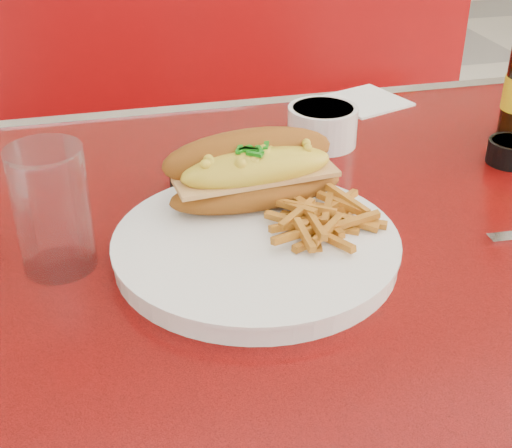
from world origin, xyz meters
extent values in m
cube|color=red|center=(0.00, 0.00, 0.75)|extent=(1.20, 0.80, 0.04)
cube|color=silver|center=(0.00, 0.40, 0.75)|extent=(1.22, 0.03, 0.04)
cylinder|color=silver|center=(0.00, 0.00, 0.37)|extent=(0.09, 0.09, 0.72)
cube|color=#92090B|center=(0.00, 0.78, 0.23)|extent=(1.20, 0.50, 0.45)
cube|color=#92090B|center=(0.00, 1.00, 0.68)|extent=(1.20, 0.08, 0.45)
cylinder|color=white|center=(-0.20, -0.05, 0.78)|extent=(0.37, 0.37, 0.02)
cylinder|color=white|center=(-0.20, -0.05, 0.79)|extent=(0.37, 0.37, 0.00)
ellipsoid|color=#995518|center=(-0.18, 0.02, 0.81)|extent=(0.21, 0.09, 0.04)
cube|color=#E7B167|center=(-0.18, 0.02, 0.83)|extent=(0.19, 0.07, 0.01)
ellipsoid|color=yellow|center=(-0.18, 0.02, 0.84)|extent=(0.18, 0.07, 0.04)
ellipsoid|color=#995518|center=(-0.19, 0.05, 0.84)|extent=(0.21, 0.09, 0.08)
cube|color=silver|center=(-0.13, -0.03, 0.79)|extent=(0.03, 0.13, 0.00)
cube|color=silver|center=(-0.14, 0.05, 0.79)|extent=(0.02, 0.04, 0.00)
cylinder|color=white|center=(-0.04, 0.22, 0.80)|extent=(0.10, 0.10, 0.06)
cylinder|color=black|center=(-0.04, 0.22, 0.82)|extent=(0.09, 0.09, 0.01)
cylinder|color=black|center=(-0.25, 0.12, 0.78)|extent=(0.07, 0.07, 0.03)
cylinder|color=#F48358|center=(-0.25, 0.12, 0.80)|extent=(0.06, 0.06, 0.01)
cylinder|color=black|center=(0.19, 0.10, 0.79)|extent=(0.06, 0.06, 0.03)
cylinder|color=silver|center=(-0.41, -0.02, 0.84)|extent=(0.09, 0.09, 0.13)
cube|color=white|center=(0.08, 0.36, 0.77)|extent=(0.15, 0.15, 0.00)
camera|label=1|loc=(-0.36, -0.68, 1.19)|focal=50.00mm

